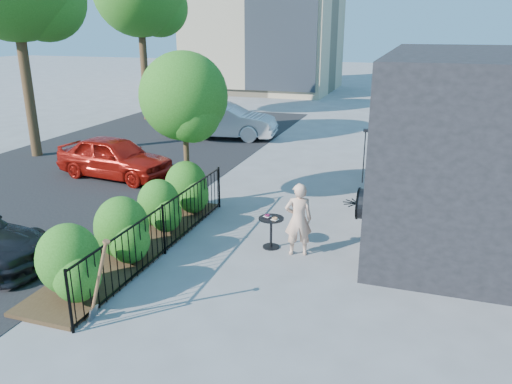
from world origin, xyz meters
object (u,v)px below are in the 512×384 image
(shovel, at_px, (98,285))
(woman, at_px, (298,219))
(car_red, at_px, (115,157))
(car_silver, at_px, (222,120))
(patio_tree, at_px, (186,102))
(cafe_table, at_px, (271,227))

(shovel, bearing_deg, woman, 55.33)
(car_red, bearing_deg, woman, -111.25)
(woman, xyz_separation_m, shovel, (-2.40, -3.47, -0.11))
(shovel, bearing_deg, car_silver, 104.05)
(car_red, height_order, car_silver, car_silver)
(patio_tree, relative_size, cafe_table, 5.41)
(cafe_table, height_order, car_red, car_red)
(patio_tree, relative_size, shovel, 2.61)
(shovel, distance_m, car_red, 8.38)
(woman, height_order, car_silver, woman)
(cafe_table, xyz_separation_m, shovel, (-1.78, -3.60, 0.19))
(cafe_table, height_order, shovel, shovel)
(patio_tree, height_order, shovel, patio_tree)
(patio_tree, bearing_deg, car_red, 152.55)
(cafe_table, bearing_deg, car_red, 150.25)
(cafe_table, relative_size, car_red, 0.19)
(cafe_table, distance_m, car_silver, 11.27)
(patio_tree, height_order, cafe_table, patio_tree)
(patio_tree, height_order, car_silver, patio_tree)
(cafe_table, distance_m, car_red, 7.12)
(cafe_table, bearing_deg, shovel, -116.25)
(car_silver, bearing_deg, cafe_table, -159.94)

